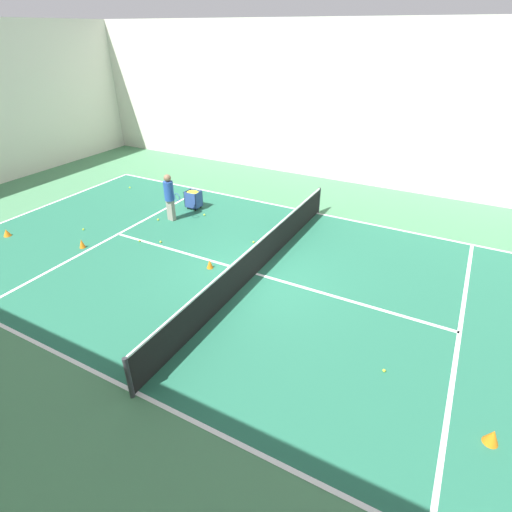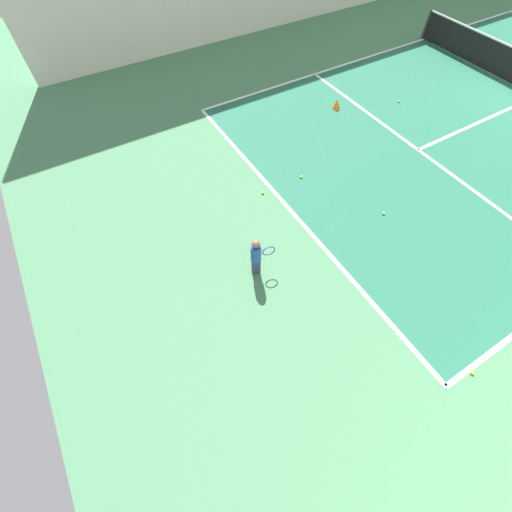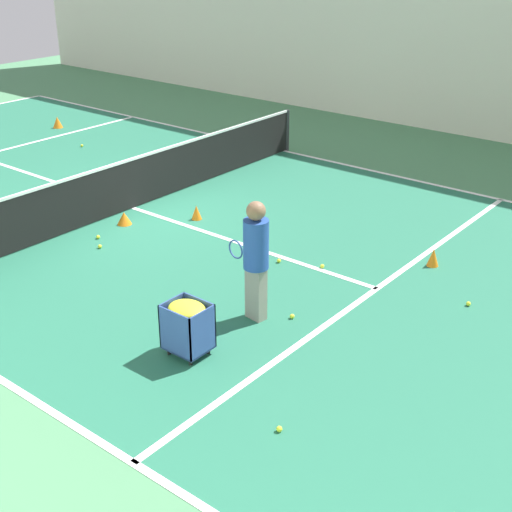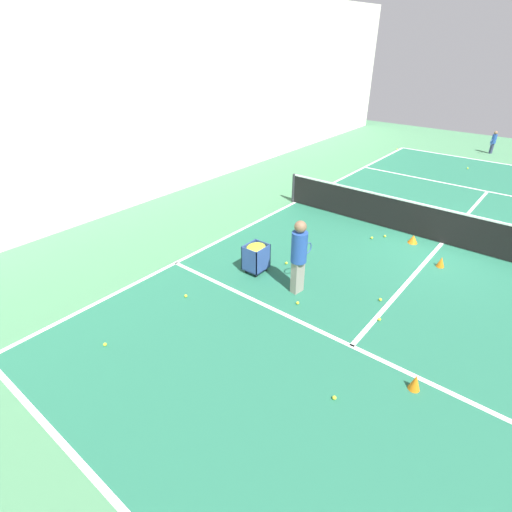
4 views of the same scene
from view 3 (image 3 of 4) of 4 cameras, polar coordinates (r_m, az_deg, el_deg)
name	(u,v)px [view 3 (image 3 of 4)]	position (r m, az deg, el deg)	size (l,w,h in m)	color
ground_plane	(133,208)	(14.40, -9.81, 3.80)	(32.44, 32.44, 0.00)	#477F56
court_playing_area	(133,208)	(14.40, -9.81, 3.80)	(10.09, 20.14, 0.00)	#23664C
line_sideline_left	(284,151)	(17.93, 2.29, 8.40)	(0.10, 20.14, 0.00)	white
line_service_far	(377,289)	(11.19, 9.64, -2.59)	(10.09, 0.10, 0.00)	white
line_centre_service	(133,208)	(14.40, -9.81, 3.81)	(0.10, 11.08, 0.00)	white
tennis_net	(131,183)	(14.22, -9.96, 5.78)	(10.39, 0.10, 1.02)	#2D2D33
coach_at_net	(256,253)	(9.79, -0.02, 0.23)	(0.40, 0.70, 1.78)	gray
ball_cart	(187,319)	(9.21, -5.53, -5.05)	(0.48, 0.56, 0.75)	#2D478C
training_cone_1	(124,218)	(13.60, -10.50, 2.99)	(0.27, 0.27, 0.24)	orange
training_cone_2	(57,122)	(20.79, -15.60, 10.27)	(0.27, 0.27, 0.30)	orange
training_cone_3	(433,257)	(12.06, 13.99, -0.10)	(0.20, 0.20, 0.30)	orange
training_cone_4	(196,212)	(13.64, -4.78, 3.50)	(0.20, 0.20, 0.28)	orange
tennis_ball_1	(168,321)	(10.17, -7.02, -5.20)	(0.07, 0.07, 0.07)	yellow
tennis_ball_2	(98,237)	(13.08, -12.52, 1.50)	(0.07, 0.07, 0.07)	yellow
tennis_ball_4	(279,429)	(8.14, 1.88, -13.66)	(0.07, 0.07, 0.07)	yellow
tennis_ball_5	(468,304)	(11.00, 16.63, -3.68)	(0.07, 0.07, 0.07)	yellow
tennis_ball_6	(322,266)	(11.72, 5.32, -0.81)	(0.07, 0.07, 0.07)	yellow
tennis_ball_7	(279,261)	(11.87, 1.84, -0.37)	(0.07, 0.07, 0.07)	yellow
tennis_ball_8	(100,246)	(12.68, -12.38, 0.76)	(0.07, 0.07, 0.07)	yellow
tennis_ball_10	(82,146)	(18.79, -13.76, 8.58)	(0.07, 0.07, 0.07)	yellow
tennis_ball_15	(292,316)	(10.23, 2.91, -4.83)	(0.07, 0.07, 0.07)	yellow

